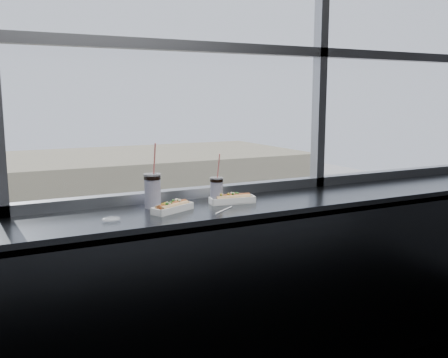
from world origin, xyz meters
name	(u,v)px	position (x,y,z in m)	size (l,w,h in m)	color
wall_back_lower	(184,285)	(0.00, 1.50, 0.55)	(6.00, 6.00, 0.00)	black
counter	(202,213)	(0.00, 1.23, 1.07)	(6.00, 0.55, 0.06)	#464C51
counter_fascia	(223,318)	(0.00, 0.97, 0.55)	(6.00, 0.04, 1.04)	#464C51
hotdog_tray_left	(173,207)	(-0.19, 1.20, 1.13)	(0.26, 0.18, 0.06)	white
hotdog_tray_right	(232,199)	(0.20, 1.25, 1.13)	(0.27, 0.13, 0.06)	white
soda_cup_left	(153,189)	(-0.25, 1.34, 1.21)	(0.10, 0.10, 0.36)	white
soda_cup_right	(217,189)	(0.11, 1.27, 1.18)	(0.08, 0.08, 0.29)	white
loose_straw	(224,210)	(0.07, 1.10, 1.10)	(0.01, 0.01, 0.19)	white
wrapper	(111,219)	(-0.53, 1.14, 1.11)	(0.10, 0.07, 0.02)	silver
far_sidewalk	(7,313)	(0.00, 29.50, -10.98)	(80.00, 6.00, 0.04)	#BDB8B3
car_far_b	(38,317)	(1.36, 25.50, -9.85)	(6.53, 2.72, 2.18)	maroon
car_near_e	(314,330)	(13.43, 17.50, -9.78)	(6.96, 2.90, 2.32)	#453581
car_far_c	(243,279)	(13.83, 25.50, -9.86)	(6.46, 2.69, 2.15)	white
pedestrian_d	(149,276)	(8.54, 28.67, -9.83)	(1.01, 0.76, 2.27)	#66605B
tree_center	(23,259)	(1.09, 29.50, -7.80)	(3.02, 3.02, 4.72)	#47382B
tree_right	(167,239)	(10.14, 29.50, -7.73)	(3.09, 3.09, 4.83)	#47382B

